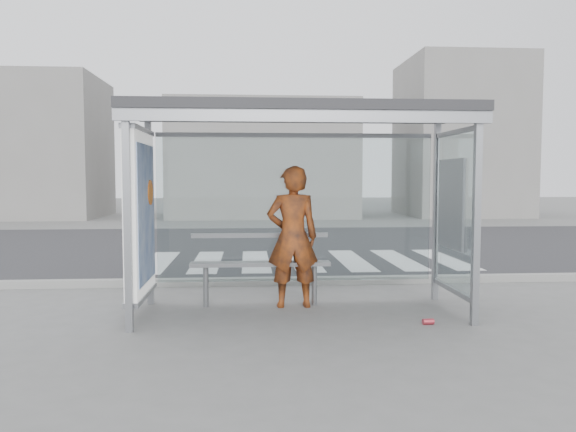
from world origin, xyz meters
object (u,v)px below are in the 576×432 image
at_px(person, 293,237).
at_px(bus_shelter, 271,158).
at_px(soda_can, 428,322).
at_px(bench, 260,264).

bearing_deg(person, bus_shelter, 45.07).
bearing_deg(person, soda_can, 143.49).
distance_m(bus_shelter, bench, 1.48).
distance_m(bench, soda_can, 2.33).
relative_size(person, bench, 1.00).
bearing_deg(bus_shelter, soda_can, -20.83).
height_order(bus_shelter, person, bus_shelter).
bearing_deg(soda_can, bench, 149.95).
bearing_deg(bus_shelter, bench, 105.83).
relative_size(person, soda_can, 14.40).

